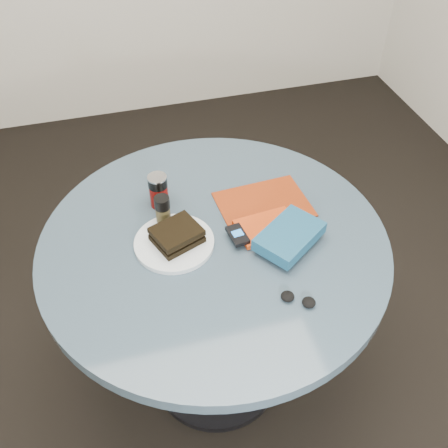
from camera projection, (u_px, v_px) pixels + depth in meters
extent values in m
plane|color=black|center=(217.00, 372.00, 1.95)|extent=(4.00, 4.00, 0.00)
cylinder|color=black|center=(217.00, 370.00, 1.94)|extent=(0.48, 0.48, 0.03)
cylinder|color=black|center=(215.00, 316.00, 1.69)|extent=(0.11, 0.11, 0.68)
cylinder|color=#324553|center=(214.00, 243.00, 1.44)|extent=(1.00, 1.00, 0.04)
cylinder|color=silver|center=(174.00, 243.00, 1.40)|extent=(0.28, 0.28, 0.01)
cube|color=black|center=(177.00, 238.00, 1.39)|extent=(0.15, 0.14, 0.02)
cube|color=#2F2212|center=(177.00, 235.00, 1.38)|extent=(0.14, 0.13, 0.01)
cube|color=black|center=(176.00, 231.00, 1.37)|extent=(0.15, 0.14, 0.02)
cylinder|color=#6F0905|center=(159.00, 195.00, 1.50)|extent=(0.07, 0.07, 0.07)
cylinder|color=black|center=(157.00, 182.00, 1.47)|extent=(0.07, 0.07, 0.03)
cylinder|color=silver|center=(157.00, 177.00, 1.45)|extent=(0.07, 0.07, 0.01)
cylinder|color=#3D351A|center=(163.00, 216.00, 1.44)|extent=(0.05, 0.05, 0.07)
cylinder|color=black|center=(162.00, 203.00, 1.41)|extent=(0.06, 0.06, 0.04)
cube|color=maroon|center=(263.00, 204.00, 1.52)|extent=(0.28, 0.22, 0.00)
cube|color=#B1360E|center=(267.00, 227.00, 1.44)|extent=(0.18, 0.13, 0.01)
cube|color=navy|center=(289.00, 236.00, 1.38)|extent=(0.23, 0.21, 0.04)
cube|color=black|center=(238.00, 235.00, 1.40)|extent=(0.05, 0.08, 0.01)
cube|color=blue|center=(238.00, 233.00, 1.39)|extent=(0.03, 0.03, 0.00)
ellipsoid|color=black|center=(288.00, 296.00, 1.26)|extent=(0.05, 0.05, 0.02)
ellipsoid|color=black|center=(309.00, 302.00, 1.25)|extent=(0.05, 0.05, 0.02)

